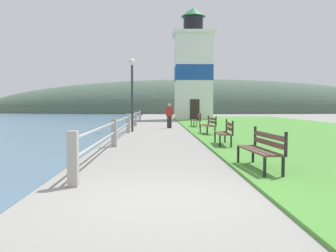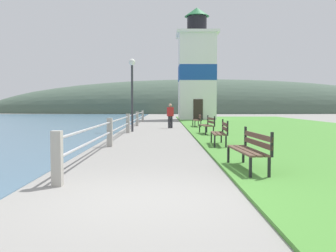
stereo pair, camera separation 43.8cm
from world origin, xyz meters
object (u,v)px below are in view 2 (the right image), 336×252
Objects in this scene: park_bench_near at (251,147)px; lamp_post at (132,81)px; park_bench_by_lighthouse at (198,119)px; lighthouse at (197,71)px; park_bench_midway at (221,131)px; person_strolling at (170,115)px; park_bench_far at (208,124)px.

lamp_post is at bearing -76.99° from park_bench_near.
park_bench_near is at bearing 88.65° from park_bench_by_lighthouse.
park_bench_midway is at bearing -92.76° from lighthouse.
lighthouse is 7.08× the size of person_strolling.
lighthouse is (1.03, 19.00, 4.24)m from park_bench_far.
park_bench_midway and park_bench_by_lighthouse have the same top height.
park_bench_near is 1.18× the size of park_bench_midway.
park_bench_midway is 1.06× the size of person_strolling.
lighthouse reaches higher than park_bench_by_lighthouse.
park_bench_by_lighthouse is 1.10× the size of person_strolling.
park_bench_far is at bearing -88.57° from park_bench_midway.
park_bench_far is 6.17m from park_bench_by_lighthouse.
park_bench_by_lighthouse is at bearing -94.33° from lighthouse.
park_bench_far is at bearing -93.09° from lighthouse.
park_bench_by_lighthouse is 13.54m from lighthouse.
person_strolling reaches higher than park_bench_far.
person_strolling is at bearing -76.78° from park_bench_far.
park_bench_midway is 0.41× the size of lamp_post.
lamp_post is (-3.94, -3.84, 2.20)m from park_bench_by_lighthouse.
person_strolling is at bearing 23.31° from park_bench_by_lighthouse.
park_bench_near is at bearing 83.85° from park_bench_far.
person_strolling reaches higher than park_bench_near.
lighthouse is at bearing -98.02° from park_bench_far.
lighthouse reaches higher than person_strolling.
lamp_post is (-3.75, 7.38, 2.20)m from park_bench_midway.
park_bench_by_lighthouse is at bearing -88.02° from park_bench_midway.
park_bench_far is 0.98× the size of park_bench_by_lighthouse.
park_bench_by_lighthouse is at bearing -94.53° from park_bench_near.
park_bench_by_lighthouse is 0.16× the size of lighthouse.
park_bench_near is 15.43m from person_strolling.
park_bench_near is 9.98m from park_bench_far.
park_bench_near is 29.31m from lighthouse.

